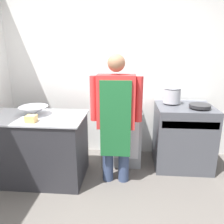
{
  "coord_description": "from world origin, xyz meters",
  "views": [
    {
      "loc": [
        0.36,
        -1.88,
        1.72
      ],
      "look_at": [
        0.14,
        0.89,
        0.92
      ],
      "focal_mm": 35.0,
      "sensor_mm": 36.0,
      "label": 1
    }
  ],
  "objects_px": {
    "person_cook": "(116,113)",
    "fridge_unit": "(122,135)",
    "plastic_tub": "(31,119)",
    "stock_pot": "(172,95)",
    "mixing_bowl": "(34,111)",
    "stove": "(183,136)",
    "saute_pan": "(200,106)"
  },
  "relations": [
    {
      "from": "person_cook",
      "to": "fridge_unit",
      "type": "bearing_deg",
      "value": 83.84
    },
    {
      "from": "person_cook",
      "to": "plastic_tub",
      "type": "distance_m",
      "value": 1.02
    },
    {
      "from": "stock_pot",
      "to": "mixing_bowl",
      "type": "bearing_deg",
      "value": -163.45
    },
    {
      "from": "stove",
      "to": "mixing_bowl",
      "type": "relative_size",
      "value": 2.51
    },
    {
      "from": "fridge_unit",
      "to": "mixing_bowl",
      "type": "xyz_separation_m",
      "value": [
        -1.15,
        -0.52,
        0.52
      ]
    },
    {
      "from": "stove",
      "to": "stock_pot",
      "type": "bearing_deg",
      "value": 146.0
    },
    {
      "from": "plastic_tub",
      "to": "stove",
      "type": "bearing_deg",
      "value": 20.27
    },
    {
      "from": "stove",
      "to": "stock_pot",
      "type": "relative_size",
      "value": 3.8
    },
    {
      "from": "mixing_bowl",
      "to": "stock_pot",
      "type": "xyz_separation_m",
      "value": [
        1.88,
        0.56,
        0.13
      ]
    },
    {
      "from": "plastic_tub",
      "to": "stock_pot",
      "type": "bearing_deg",
      "value": 25.42
    },
    {
      "from": "saute_pan",
      "to": "person_cook",
      "type": "bearing_deg",
      "value": -161.44
    },
    {
      "from": "stove",
      "to": "fridge_unit",
      "type": "xyz_separation_m",
      "value": [
        -0.9,
        0.09,
        -0.05
      ]
    },
    {
      "from": "person_cook",
      "to": "saute_pan",
      "type": "xyz_separation_m",
      "value": [
        1.13,
        0.38,
        0.02
      ]
    },
    {
      "from": "stove",
      "to": "person_cook",
      "type": "height_order",
      "value": "person_cook"
    },
    {
      "from": "fridge_unit",
      "to": "plastic_tub",
      "type": "bearing_deg",
      "value": -142.53
    },
    {
      "from": "mixing_bowl",
      "to": "stock_pot",
      "type": "height_order",
      "value": "stock_pot"
    },
    {
      "from": "person_cook",
      "to": "saute_pan",
      "type": "distance_m",
      "value": 1.19
    },
    {
      "from": "mixing_bowl",
      "to": "saute_pan",
      "type": "xyz_separation_m",
      "value": [
        2.22,
        0.32,
        0.03
      ]
    },
    {
      "from": "mixing_bowl",
      "to": "stove",
      "type": "bearing_deg",
      "value": 11.95
    },
    {
      "from": "fridge_unit",
      "to": "stock_pot",
      "type": "distance_m",
      "value": 0.97
    },
    {
      "from": "stove",
      "to": "stock_pot",
      "type": "xyz_separation_m",
      "value": [
        -0.18,
        0.12,
        0.61
      ]
    },
    {
      "from": "mixing_bowl",
      "to": "stock_pot",
      "type": "distance_m",
      "value": 1.96
    },
    {
      "from": "fridge_unit",
      "to": "person_cook",
      "type": "height_order",
      "value": "person_cook"
    },
    {
      "from": "mixing_bowl",
      "to": "saute_pan",
      "type": "bearing_deg",
      "value": 8.1
    },
    {
      "from": "saute_pan",
      "to": "mixing_bowl",
      "type": "bearing_deg",
      "value": -171.9
    },
    {
      "from": "fridge_unit",
      "to": "stock_pot",
      "type": "bearing_deg",
      "value": 2.87
    },
    {
      "from": "stove",
      "to": "saute_pan",
      "type": "height_order",
      "value": "saute_pan"
    },
    {
      "from": "person_cook",
      "to": "mixing_bowl",
      "type": "xyz_separation_m",
      "value": [
        -1.09,
        0.06,
        -0.01
      ]
    },
    {
      "from": "fridge_unit",
      "to": "saute_pan",
      "type": "height_order",
      "value": "saute_pan"
    },
    {
      "from": "stove",
      "to": "fridge_unit",
      "type": "distance_m",
      "value": 0.91
    },
    {
      "from": "stock_pot",
      "to": "fridge_unit",
      "type": "bearing_deg",
      "value": -177.13
    },
    {
      "from": "person_cook",
      "to": "saute_pan",
      "type": "height_order",
      "value": "person_cook"
    }
  ]
}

